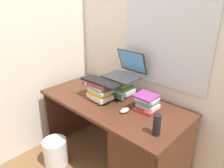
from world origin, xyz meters
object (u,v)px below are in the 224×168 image
at_px(wastebasket, 56,152).
at_px(book_stack_tall, 122,88).
at_px(desk, 140,147).
at_px(computer_mouse, 125,110).
at_px(water_bottle, 157,125).
at_px(book_stack_keyboard_riser, 100,91).
at_px(laptop, 126,70).
at_px(book_stack_side, 147,103).
at_px(keyboard, 100,82).
at_px(mug, 88,80).

bearing_deg(wastebasket, book_stack_tall, 55.49).
bearing_deg(desk, computer_mouse, -162.67).
distance_m(book_stack_tall, water_bottle, 0.68).
relative_size(book_stack_keyboard_riser, laptop, 0.73).
xyz_separation_m(book_stack_tall, book_stack_side, (0.34, -0.05, -0.03)).
relative_size(desk, water_bottle, 8.88).
xyz_separation_m(desk, keyboard, (-0.47, -0.03, 0.53)).
xyz_separation_m(book_stack_tall, laptop, (-0.00, 0.06, 0.17)).
bearing_deg(book_stack_side, desk, -74.02).
distance_m(desk, mug, 0.98).
height_order(book_stack_tall, computer_mouse, book_stack_tall).
bearing_deg(water_bottle, laptop, 149.09).
bearing_deg(mug, book_stack_side, -2.84).
bearing_deg(wastebasket, keyboard, 51.80).
distance_m(desk, wastebasket, 0.92).
bearing_deg(book_stack_side, water_bottle, -43.79).
bearing_deg(computer_mouse, book_stack_keyboard_riser, 177.74).
height_order(book_stack_side, mug, book_stack_side).
distance_m(book_stack_tall, keyboard, 0.24).
xyz_separation_m(keyboard, wastebasket, (-0.31, -0.39, -0.78)).
bearing_deg(water_bottle, desk, 149.20).
bearing_deg(book_stack_tall, desk, -23.72).
bearing_deg(water_bottle, wastebasket, -164.12).
bearing_deg(book_stack_keyboard_riser, keyboard, 5.31).
bearing_deg(book_stack_keyboard_riser, laptop, 69.11).
relative_size(desk, book_stack_keyboard_riser, 6.06).
bearing_deg(keyboard, book_stack_keyboard_riser, -177.17).
bearing_deg(desk, water_bottle, -30.80).
xyz_separation_m(book_stack_side, mug, (-0.85, 0.04, -0.03)).
height_order(book_stack_tall, mug, book_stack_tall).
bearing_deg(desk, book_stack_keyboard_riser, -175.81).
height_order(book_stack_tall, wastebasket, book_stack_tall).
relative_size(desk, mug, 12.18).
xyz_separation_m(book_stack_tall, book_stack_keyboard_riser, (-0.10, -0.20, -0.01)).
bearing_deg(laptop, desk, -30.98).
bearing_deg(computer_mouse, keyboard, 177.59).
bearing_deg(desk, keyboard, -175.83).
distance_m(book_stack_keyboard_riser, water_bottle, 0.72).
bearing_deg(book_stack_keyboard_riser, book_stack_side, 18.60).
relative_size(desk, laptop, 4.45).
xyz_separation_m(laptop, water_bottle, (0.61, -0.37, -0.19)).
distance_m(computer_mouse, mug, 0.76).
height_order(computer_mouse, wastebasket, computer_mouse).
relative_size(book_stack_tall, wastebasket, 0.80).
xyz_separation_m(desk, laptop, (-0.38, 0.23, 0.60)).
xyz_separation_m(book_stack_keyboard_riser, laptop, (0.10, 0.26, 0.17)).
distance_m(book_stack_tall, laptop, 0.18).
relative_size(laptop, mug, 2.74).
bearing_deg(keyboard, desk, 1.70).
distance_m(desk, laptop, 0.75).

